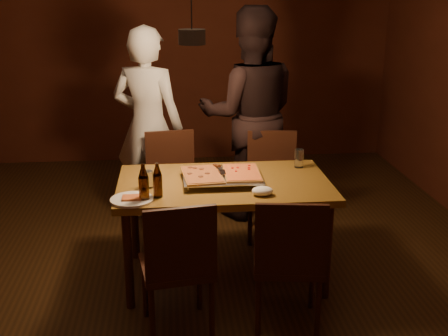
{
  "coord_description": "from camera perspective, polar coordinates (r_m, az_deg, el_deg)",
  "views": [
    {
      "loc": [
        -0.15,
        -3.8,
        2.07
      ],
      "look_at": [
        0.21,
        -0.06,
        0.85
      ],
      "focal_mm": 45.0,
      "sensor_mm": 36.0,
      "label": 1
    }
  ],
  "objects": [
    {
      "name": "room_shell",
      "position": [
        3.86,
        -3.19,
        7.97
      ],
      "size": [
        6.0,
        6.0,
        6.0
      ],
      "color": "#341F0E",
      "rests_on": "ground"
    },
    {
      "name": "dining_table",
      "position": [
        4.01,
        -0.0,
        -2.36
      ],
      "size": [
        1.5,
        0.9,
        0.75
      ],
      "color": "olive",
      "rests_on": "floor"
    },
    {
      "name": "chair_far_left",
      "position": [
        4.81,
        -5.31,
        -0.66
      ],
      "size": [
        0.47,
        0.47,
        0.49
      ],
      "rotation": [
        0.0,
        0.0,
        3.27
      ],
      "color": "#38190F",
      "rests_on": "floor"
    },
    {
      "name": "chair_far_right",
      "position": [
        4.81,
        4.86,
        -0.65
      ],
      "size": [
        0.48,
        0.48,
        0.49
      ],
      "rotation": [
        0.0,
        0.0,
        3.0
      ],
      "color": "#38190F",
      "rests_on": "floor"
    },
    {
      "name": "chair_near_left",
      "position": [
        3.38,
        -4.68,
        -9.03
      ],
      "size": [
        0.48,
        0.48,
        0.49
      ],
      "rotation": [
        0.0,
        0.0,
        0.16
      ],
      "color": "#38190F",
      "rests_on": "floor"
    },
    {
      "name": "chair_near_right",
      "position": [
        3.45,
        6.62,
        -8.55
      ],
      "size": [
        0.48,
        0.48,
        0.49
      ],
      "rotation": [
        0.0,
        0.0,
        -0.15
      ],
      "color": "#38190F",
      "rests_on": "floor"
    },
    {
      "name": "pizza_tray",
      "position": [
        3.98,
        -0.21,
        -1.02
      ],
      "size": [
        0.57,
        0.47,
        0.05
      ],
      "primitive_type": "cube",
      "rotation": [
        0.0,
        0.0,
        -0.04
      ],
      "color": "silver",
      "rests_on": "dining_table"
    },
    {
      "name": "pizza_meat",
      "position": [
        3.95,
        -2.24,
        -0.66
      ],
      "size": [
        0.3,
        0.44,
        0.02
      ],
      "primitive_type": "cube",
      "rotation": [
        0.0,
        0.0,
        0.09
      ],
      "color": "maroon",
      "rests_on": "pizza_tray"
    },
    {
      "name": "pizza_cheese",
      "position": [
        3.99,
        1.84,
        -0.45
      ],
      "size": [
        0.26,
        0.4,
        0.02
      ],
      "primitive_type": "cube",
      "rotation": [
        0.0,
        0.0,
        -0.02
      ],
      "color": "gold",
      "rests_on": "pizza_tray"
    },
    {
      "name": "spatula",
      "position": [
        3.98,
        -0.17,
        -0.44
      ],
      "size": [
        0.15,
        0.26,
        0.04
      ],
      "primitive_type": null,
      "rotation": [
        0.0,
        0.0,
        0.26
      ],
      "color": "silver",
      "rests_on": "pizza_tray"
    },
    {
      "name": "beer_bottle_a",
      "position": [
        3.61,
        -8.16,
        -1.49
      ],
      "size": [
        0.07,
        0.07,
        0.25
      ],
      "color": "black",
      "rests_on": "dining_table"
    },
    {
      "name": "beer_bottle_b",
      "position": [
        3.68,
        -6.77,
        -1.23
      ],
      "size": [
        0.06,
        0.06,
        0.23
      ],
      "color": "black",
      "rests_on": "dining_table"
    },
    {
      "name": "water_glass_left",
      "position": [
        3.88,
        -7.77,
        -1.15
      ],
      "size": [
        0.08,
        0.08,
        0.12
      ],
      "primitive_type": "cylinder",
      "color": "silver",
      "rests_on": "dining_table"
    },
    {
      "name": "water_glass_right",
      "position": [
        4.31,
        7.63,
        0.97
      ],
      "size": [
        0.07,
        0.07,
        0.14
      ],
      "primitive_type": "cylinder",
      "color": "silver",
      "rests_on": "dining_table"
    },
    {
      "name": "plate_slice",
      "position": [
        3.67,
        -9.35,
        -3.16
      ],
      "size": [
        0.28,
        0.28,
        0.03
      ],
      "color": "white",
      "rests_on": "dining_table"
    },
    {
      "name": "napkin",
      "position": [
        3.72,
        3.92,
        -2.34
      ],
      "size": [
        0.14,
        0.11,
        0.06
      ],
      "primitive_type": "ellipsoid",
      "color": "white",
      "rests_on": "dining_table"
    },
    {
      "name": "diner_white",
      "position": [
        5.03,
        -7.72,
        4.19
      ],
      "size": [
        0.75,
        0.63,
        1.77
      ],
      "primitive_type": "imported",
      "rotation": [
        0.0,
        0.0,
        2.77
      ],
      "color": "silver",
      "rests_on": "floor"
    },
    {
      "name": "diner_dark",
      "position": [
        5.1,
        2.61,
        5.42
      ],
      "size": [
        0.96,
        0.77,
        1.92
      ],
      "primitive_type": "imported",
      "rotation": [
        0.0,
        0.0,
        3.1
      ],
      "color": "black",
      "rests_on": "floor"
    },
    {
      "name": "pendant_lamp",
      "position": [
        3.81,
        -3.28,
        13.31
      ],
      "size": [
        0.18,
        0.18,
        1.1
      ],
      "color": "black",
      "rests_on": "ceiling"
    }
  ]
}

